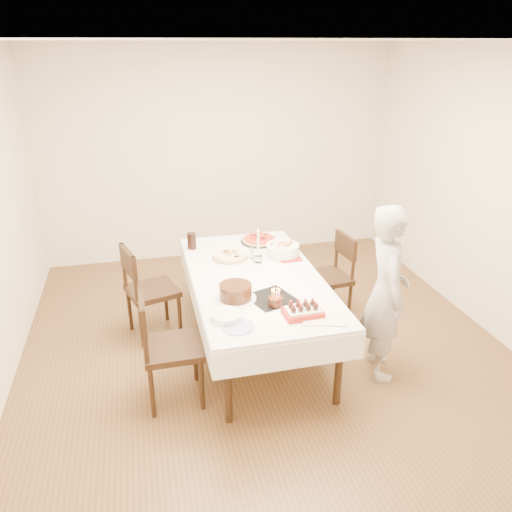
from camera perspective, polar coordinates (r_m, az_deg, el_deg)
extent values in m
plane|color=#51381B|center=(4.79, 1.33, -10.85)|extent=(5.00, 5.00, 0.00)
cube|color=beige|center=(6.55, -4.27, 11.44)|extent=(4.50, 0.04, 2.70)
cube|color=beige|center=(2.15, 19.74, -16.87)|extent=(4.50, 0.04, 2.70)
cube|color=beige|center=(5.22, 26.24, 6.01)|extent=(0.04, 5.00, 2.70)
plane|color=white|center=(3.97, 1.72, 23.43)|extent=(5.00, 5.00, 0.00)
cube|color=white|center=(4.66, 0.00, -6.48)|extent=(1.62, 2.35, 0.75)
imported|color=#A29F99|center=(4.30, 14.62, -4.11)|extent=(0.47, 0.62, 1.53)
cylinder|color=beige|center=(4.84, -3.00, -0.07)|extent=(0.35, 0.35, 0.04)
cylinder|color=red|center=(5.24, 0.37, 1.85)|extent=(0.51, 0.51, 0.04)
cube|color=#B21E1E|center=(4.87, 3.81, -0.24)|extent=(0.23, 0.23, 0.01)
cylinder|color=white|center=(4.91, 3.07, 0.77)|extent=(0.38, 0.38, 0.10)
cylinder|color=white|center=(4.70, 0.25, 1.22)|extent=(0.10, 0.10, 0.34)
cylinder|color=black|center=(5.09, -7.35, 1.73)|extent=(0.11, 0.11, 0.17)
cylinder|color=#381D0E|center=(4.07, -2.35, -4.15)|extent=(0.39, 0.39, 0.13)
cube|color=black|center=(4.11, 1.74, -4.89)|extent=(0.44, 0.44, 0.01)
cylinder|color=#3D2010|center=(3.97, 2.26, -4.73)|extent=(0.12, 0.12, 0.13)
cube|color=beige|center=(3.85, 7.73, -7.19)|extent=(0.37, 0.29, 0.03)
cylinder|color=white|center=(3.82, -3.41, -6.87)|extent=(0.32, 0.32, 0.05)
cylinder|color=white|center=(3.72, -2.04, -8.10)|extent=(0.32, 0.32, 0.01)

